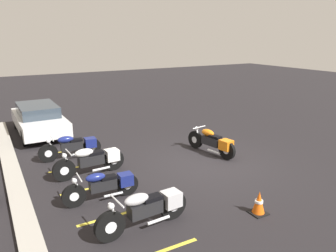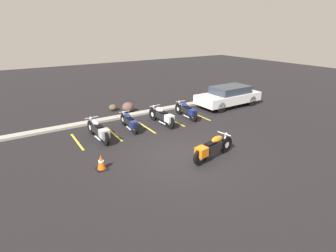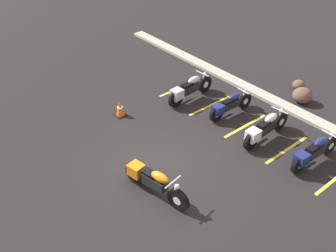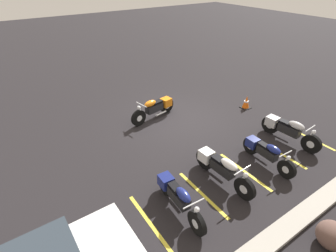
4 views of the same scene
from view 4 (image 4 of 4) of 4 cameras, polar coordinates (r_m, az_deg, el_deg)
The scene contains 14 objects.
ground at distance 11.04m, azimuth 2.07°, elevation 1.37°, with size 60.00×60.00×0.00m, color black.
motorcycle_orange_featured at distance 10.99m, azimuth -2.77°, elevation 4.00°, with size 2.23×0.76×0.88m.
parked_bike_0 at distance 10.45m, azimuth 24.57°, elevation -0.65°, with size 0.64×2.29×0.90m.
parked_bike_1 at distance 9.04m, azimuth 20.51°, elevation -5.32°, with size 0.57×2.03×0.80m.
parked_bike_2 at distance 7.97m, azimuth 11.46°, elevation -8.80°, with size 0.63×2.26×0.89m.
parked_bike_3 at distance 7.04m, azimuth 2.10°, elevation -14.99°, with size 0.60×2.14×0.84m.
concrete_curb at distance 8.10m, azimuth 28.19°, elevation -15.99°, with size 18.00×0.50×0.12m, color #A8A399.
landscape_rock_1 at distance 7.48m, azimuth 32.14°, elevation -19.50°, with size 0.69×0.74×0.60m, color brown.
traffic_cone at distance 12.39m, azimuth 16.66°, elevation 4.96°, with size 0.40×0.40×0.58m.
stall_line_0 at distance 11.27m, azimuth 28.09°, elevation -2.09°, with size 0.10×2.10×0.00m, color gold.
stall_line_1 at distance 9.93m, azimuth 22.98°, elevation -5.32°, with size 0.10×2.10×0.00m, color gold.
stall_line_2 at distance 8.74m, azimuth 16.29°, elevation -9.43°, with size 0.10×2.10×0.00m, color gold.
stall_line_3 at distance 7.76m, azimuth 7.48°, elevation -14.49°, with size 0.10×2.10×0.00m, color gold.
stall_line_4 at distance 7.07m, azimuth -4.01°, elevation -20.28°, with size 0.10×2.10×0.00m, color gold.
Camera 4 is at (5.66, 7.68, 5.56)m, focal length 28.00 mm.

